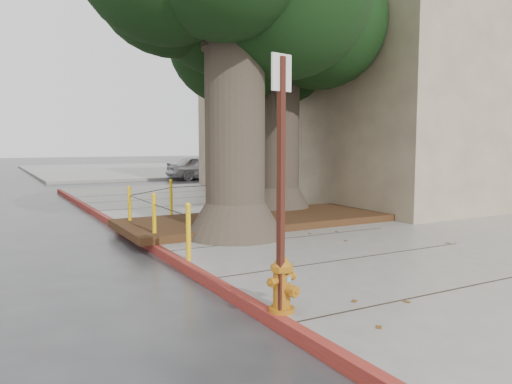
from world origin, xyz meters
TOP-DOWN VIEW (x-y plane):
  - ground at (0.00, 0.00)m, footprint 140.00×140.00m
  - sidewalk_main at (6.00, 2.50)m, footprint 16.00×26.00m
  - sidewalk_far at (6.00, 30.00)m, footprint 16.00×20.00m
  - curb_red at (-2.00, 2.50)m, footprint 0.14×26.00m
  - planter_bed at (0.90, 3.90)m, footprint 6.40×2.60m
  - building_corner at (10.00, 8.50)m, footprint 12.00×13.00m
  - building_side_white at (16.00, 26.00)m, footprint 10.00×10.00m
  - building_side_grey at (22.00, 32.00)m, footprint 12.00×14.00m
  - tree_far at (2.64, 5.32)m, footprint 4.50×3.80m
  - bollard_ring at (-0.87, 4.38)m, footprint 3.79×5.39m
  - fire_hydrant at (-1.90, -1.65)m, footprint 0.37×0.37m
  - signpost at (-1.95, -1.70)m, footprint 0.28×0.08m
  - car_silver at (6.11, 19.58)m, footprint 4.03×1.78m
  - car_red at (8.93, 18.78)m, footprint 3.67×1.54m

SIDE VIEW (x-z plane):
  - ground at x=0.00m, z-range 0.00..0.00m
  - sidewalk_main at x=6.00m, z-range 0.00..0.15m
  - sidewalk_far at x=6.00m, z-range 0.00..0.15m
  - curb_red at x=-2.00m, z-range -0.01..0.15m
  - planter_bed at x=0.90m, z-range 0.15..0.31m
  - fire_hydrant at x=-1.90m, z-range 0.14..0.83m
  - car_red at x=8.93m, z-range 0.00..1.18m
  - bollard_ring at x=-0.87m, z-range 0.19..1.14m
  - car_silver at x=6.11m, z-range 0.00..1.35m
  - signpost at x=-1.95m, z-range 0.34..3.17m
  - building_side_white at x=16.00m, z-range 0.00..9.00m
  - building_corner at x=10.00m, z-range 0.00..10.00m
  - tree_far at x=2.64m, z-range 1.43..8.60m
  - building_side_grey at x=22.00m, z-range 0.00..12.00m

